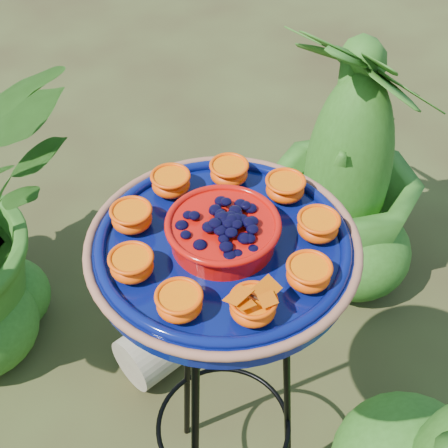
# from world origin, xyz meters

# --- Properties ---
(ground_plane) EXTENTS (20.00, 20.00, 0.00)m
(ground_plane) POSITION_xyz_m (0.00, 0.00, 0.00)
(ground_plane) COLOR #312515
(ground_plane) RESTS_ON ground
(tripod_stand) EXTENTS (0.42, 0.42, 0.91)m
(tripod_stand) POSITION_xyz_m (0.07, -0.13, 0.55)
(tripod_stand) COLOR black
(tripod_stand) RESTS_ON ground
(feeder_dish) EXTENTS (0.59, 0.59, 0.11)m
(feeder_dish) POSITION_xyz_m (0.07, -0.13, 0.95)
(feeder_dish) COLOR #060F50
(feeder_dish) RESTS_ON tripod_stand
(driftwood_log) EXTENTS (0.56, 0.40, 0.18)m
(driftwood_log) POSITION_xyz_m (0.13, 0.37, 0.09)
(driftwood_log) COLOR tan
(driftwood_log) RESTS_ON ground
(shrub_back_right) EXTENTS (0.70, 0.70, 0.93)m
(shrub_back_right) POSITION_xyz_m (0.72, 0.58, 0.47)
(shrub_back_right) COLOR #275416
(shrub_back_right) RESTS_ON ground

